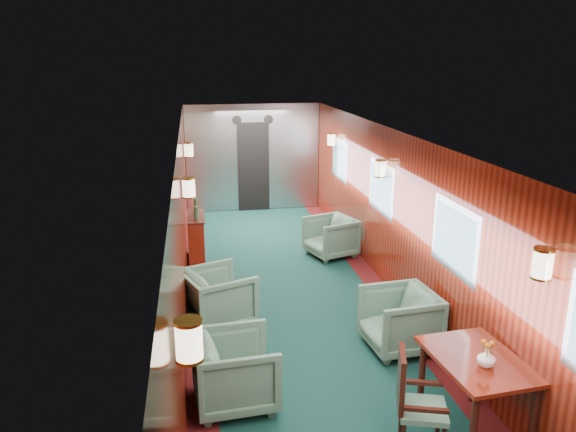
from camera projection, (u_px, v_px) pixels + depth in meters
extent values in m
plane|color=#0D322B|center=(304.00, 326.00, 7.32)|extent=(12.00, 12.00, 0.00)
cube|color=silver|center=(306.00, 148.00, 6.68)|extent=(3.00, 12.00, 0.10)
cube|color=silver|center=(306.00, 147.00, 6.67)|extent=(1.20, 12.00, 0.06)
cube|color=maroon|center=(253.00, 157.00, 12.68)|extent=(3.00, 0.10, 2.40)
cube|color=maroon|center=(183.00, 246.00, 6.75)|extent=(0.10, 12.00, 2.40)
cube|color=maroon|center=(419.00, 233.00, 7.24)|extent=(0.10, 12.00, 2.40)
cube|color=#410D0E|center=(200.00, 334.00, 7.10)|extent=(0.30, 12.00, 0.01)
cube|color=#410D0E|center=(402.00, 318.00, 7.54)|extent=(0.30, 12.00, 0.01)
cube|color=#A6A8AD|center=(253.00, 157.00, 12.60)|extent=(2.98, 0.12, 2.38)
cube|color=black|center=(254.00, 167.00, 12.58)|extent=(0.70, 0.06, 2.00)
cylinder|color=black|center=(237.00, 120.00, 12.24)|extent=(0.20, 0.04, 0.20)
cylinder|color=black|center=(268.00, 119.00, 12.36)|extent=(0.20, 0.04, 0.20)
cube|color=#AAABB0|center=(454.00, 239.00, 6.22)|extent=(0.02, 1.10, 0.80)
cube|color=#456367|center=(454.00, 239.00, 6.22)|extent=(0.01, 0.96, 0.66)
cube|color=#AAABB0|center=(381.00, 188.00, 8.59)|extent=(0.02, 1.10, 0.80)
cube|color=#456367|center=(380.00, 188.00, 8.58)|extent=(0.01, 0.96, 0.66)
cube|color=#AAABB0|center=(339.00, 159.00, 10.95)|extent=(0.02, 1.10, 0.80)
cube|color=#456367|center=(339.00, 159.00, 10.95)|extent=(0.01, 0.96, 0.66)
cylinder|color=#FFF2C6|center=(189.00, 340.00, 3.28)|extent=(0.16, 0.16, 0.24)
cylinder|color=#AC9130|center=(190.00, 358.00, 3.32)|extent=(0.17, 0.17, 0.02)
cylinder|color=#FFF2C6|center=(543.00, 263.00, 4.50)|extent=(0.16, 0.16, 0.24)
cylinder|color=#AC9130|center=(541.00, 277.00, 4.53)|extent=(0.17, 0.17, 0.02)
cylinder|color=#FFF2C6|center=(189.00, 188.00, 7.07)|extent=(0.16, 0.16, 0.24)
cylinder|color=#AC9130|center=(189.00, 197.00, 7.11)|extent=(0.17, 0.17, 0.02)
cylinder|color=#FFF2C6|center=(381.00, 168.00, 8.29)|extent=(0.16, 0.16, 0.24)
cylinder|color=#AC9130|center=(380.00, 176.00, 8.32)|extent=(0.17, 0.17, 0.02)
cylinder|color=#FFF2C6|center=(189.00, 150.00, 9.92)|extent=(0.16, 0.16, 0.24)
cylinder|color=#AC9130|center=(189.00, 156.00, 9.95)|extent=(0.17, 0.17, 0.02)
cylinder|color=#FFF2C6|center=(332.00, 140.00, 11.13)|extent=(0.16, 0.16, 0.24)
cylinder|color=#AC9130|center=(331.00, 146.00, 11.16)|extent=(0.17, 0.17, 0.02)
cube|color=maroon|center=(478.00, 360.00, 5.05)|extent=(0.82, 1.10, 0.04)
cylinder|color=black|center=(534.00, 423.00, 4.81)|extent=(0.06, 0.06, 0.74)
cylinder|color=black|center=(422.00, 376.00, 5.50)|extent=(0.06, 0.06, 0.74)
cylinder|color=black|center=(475.00, 368.00, 5.65)|extent=(0.06, 0.06, 0.74)
cube|color=#1F493A|center=(423.00, 410.00, 4.93)|extent=(0.51, 0.51, 0.05)
cube|color=black|center=(401.00, 380.00, 4.88)|extent=(0.15, 0.37, 0.53)
cube|color=#1F493A|center=(403.00, 385.00, 4.89)|extent=(0.10, 0.28, 0.32)
cube|color=black|center=(426.00, 410.00, 4.70)|extent=(0.37, 0.15, 0.04)
cube|color=black|center=(422.00, 383.00, 5.08)|extent=(0.37, 0.15, 0.04)
cylinder|color=black|center=(401.00, 418.00, 5.17)|extent=(0.04, 0.04, 0.38)
cylinder|color=black|center=(438.00, 421.00, 5.13)|extent=(0.04, 0.04, 0.38)
cube|color=maroon|center=(196.00, 239.00, 9.55)|extent=(0.27, 0.89, 0.80)
cube|color=black|center=(196.00, 216.00, 9.44)|extent=(0.29, 0.91, 0.02)
cylinder|color=#23472B|center=(196.00, 213.00, 9.20)|extent=(0.07, 0.07, 0.22)
cylinder|color=#23472B|center=(196.00, 206.00, 9.49)|extent=(0.06, 0.06, 0.28)
cylinder|color=#AC9130|center=(196.00, 207.00, 9.67)|extent=(0.08, 0.08, 0.18)
imported|color=white|center=(486.00, 358.00, 4.89)|extent=(0.21, 0.21, 0.17)
imported|color=#1F493A|center=(236.00, 371.00, 5.61)|extent=(0.87, 0.85, 0.74)
imported|color=#1F493A|center=(218.00, 298.00, 7.27)|extent=(1.07, 1.06, 0.76)
imported|color=#1F493A|center=(400.00, 320.00, 6.68)|extent=(0.88, 0.86, 0.74)
imported|color=#1F493A|center=(331.00, 237.00, 9.81)|extent=(0.97, 0.96, 0.70)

